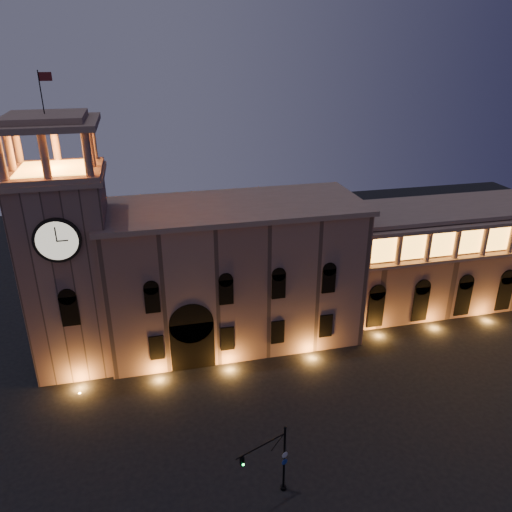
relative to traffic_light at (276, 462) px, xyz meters
name	(u,v)px	position (x,y,z in m)	size (l,w,h in m)	color
ground	(303,460)	(3.43, 2.97, -3.57)	(160.00, 160.00, 0.00)	black
government_building	(233,274)	(1.35, 24.91, 5.20)	(30.80, 12.80, 17.60)	#866358
clock_tower	(69,263)	(-17.07, 23.95, 8.93)	(9.80, 9.80, 32.40)	#866358
colonnade_wing	(467,253)	(35.43, 26.89, 3.76)	(40.60, 11.50, 14.50)	#815E53
traffic_light	(276,462)	(0.00, 0.00, 0.00)	(4.65, 2.07, 6.80)	black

